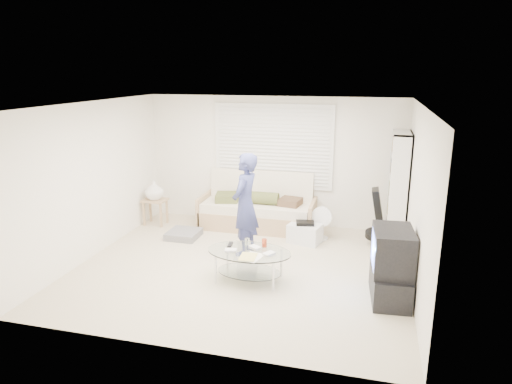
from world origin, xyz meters
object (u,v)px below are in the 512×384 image
(tv_unit, at_px, (391,266))
(coffee_table, at_px, (249,257))
(futon_sofa, at_px, (258,210))
(bookshelf, at_px, (397,189))

(tv_unit, distance_m, coffee_table, 1.96)
(coffee_table, bearing_deg, futon_sofa, 101.19)
(tv_unit, height_order, coffee_table, tv_unit)
(bookshelf, height_order, tv_unit, bookshelf)
(futon_sofa, distance_m, coffee_table, 2.33)
(tv_unit, bearing_deg, bookshelf, 86.71)
(futon_sofa, height_order, tv_unit, futon_sofa)
(futon_sofa, bearing_deg, coffee_table, -78.81)
(futon_sofa, relative_size, bookshelf, 1.12)
(tv_unit, bearing_deg, coffee_table, 178.22)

